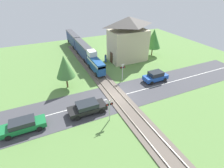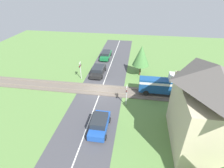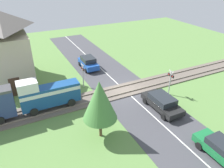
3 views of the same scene
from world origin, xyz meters
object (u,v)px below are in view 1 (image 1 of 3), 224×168
car_far_side (156,76)px  pedestrian_by_station (106,58)px  crossing_signal_west_approach (109,107)px  train (81,47)px  station_building (128,40)px  car_behind_queue (23,125)px  car_near_crossing (87,107)px  crossing_signal_east_approach (123,70)px

car_far_side → pedestrian_by_station: size_ratio=2.43×
crossing_signal_west_approach → pedestrian_by_station: size_ratio=1.79×
crossing_signal_west_approach → train: bearing=82.1°
station_building → pedestrian_by_station: bearing=169.6°
car_behind_queue → car_near_crossing: bearing=-0.0°
car_behind_queue → pedestrian_by_station: bearing=41.1°
train → crossing_signal_east_approach: train is taller
car_behind_queue → car_far_side: bearing=8.5°
car_near_crossing → pedestrian_by_station: bearing=58.6°
station_building → pedestrian_by_station: station_building is taller
car_behind_queue → pedestrian_by_station: size_ratio=2.84×
crossing_signal_east_approach → pedestrian_by_station: crossing_signal_east_approach is taller
station_building → crossing_signal_west_approach: bearing=-125.6°
train → crossing_signal_east_approach: 13.20m
crossing_signal_west_approach → car_far_side: bearing=26.9°
car_near_crossing → car_behind_queue: car_near_crossing is taller
train → station_building: 9.89m
car_far_side → crossing_signal_west_approach: size_ratio=1.35×
car_behind_queue → station_building: station_building is taller
car_behind_queue → pedestrian_by_station: 20.10m
station_building → crossing_signal_east_approach: bearing=-124.4°
car_near_crossing → car_behind_queue: 7.11m
train → car_far_side: size_ratio=5.72×
car_behind_queue → crossing_signal_east_approach: 15.65m
train → car_near_crossing: 18.80m
train → car_behind_queue: bearing=-123.1°
car_near_crossing → car_far_side: (12.26, 2.88, 0.07)m
train → car_far_side: (7.55, -15.29, -1.06)m
car_near_crossing → station_building: 17.87m
train → pedestrian_by_station: size_ratio=13.89×
crossing_signal_east_approach → pedestrian_by_station: bearing=86.6°
car_near_crossing → car_behind_queue: (-7.11, 0.00, -0.01)m
train → car_behind_queue: (-11.82, -18.17, -1.15)m
train → crossing_signal_west_approach: size_ratio=7.74×
crossing_signal_west_approach → crossing_signal_east_approach: same height
car_near_crossing → pedestrian_by_station: (8.05, 13.20, -0.02)m
car_behind_queue → crossing_signal_west_approach: size_ratio=1.58×
station_building → car_far_side: bearing=-91.1°
car_near_crossing → crossing_signal_west_approach: crossing_signal_west_approach is taller
car_far_side → station_building: size_ratio=0.47×
car_far_side → crossing_signal_east_approach: crossing_signal_east_approach is taller
station_building → train: bearing=143.3°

